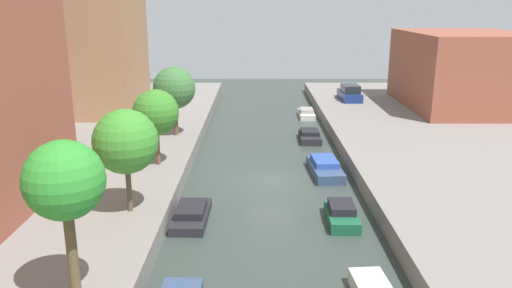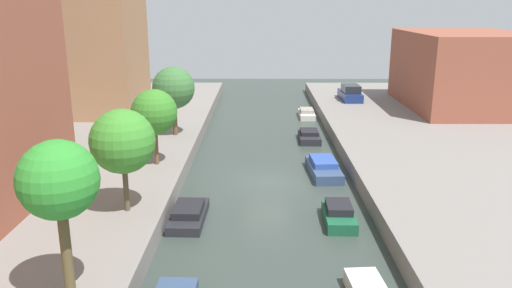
# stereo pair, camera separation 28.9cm
# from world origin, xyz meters

# --- Properties ---
(ground_plane) EXTENTS (84.00, 84.00, 0.00)m
(ground_plane) POSITION_xyz_m (0.00, 0.00, 0.00)
(ground_plane) COLOR #333D38
(quay_left) EXTENTS (20.00, 64.00, 1.00)m
(quay_left) POSITION_xyz_m (-15.00, 0.00, 0.50)
(quay_left) COLOR gray
(quay_left) RESTS_ON ground_plane
(low_block_right) EXTENTS (10.00, 13.81, 6.76)m
(low_block_right) POSITION_xyz_m (18.00, 17.61, 4.38)
(low_block_right) COLOR brown
(low_block_right) RESTS_ON quay_right
(street_tree_0) EXTENTS (2.48, 2.48, 5.33)m
(street_tree_0) POSITION_xyz_m (-6.66, -13.81, 5.03)
(street_tree_0) COLOR brown
(street_tree_0) RESTS_ON quay_left
(street_tree_1) EXTENTS (2.92, 2.92, 4.77)m
(street_tree_1) POSITION_xyz_m (-6.66, -6.60, 4.30)
(street_tree_1) COLOR brown
(street_tree_1) RESTS_ON quay_left
(street_tree_2) EXTENTS (2.68, 2.68, 4.49)m
(street_tree_2) POSITION_xyz_m (-6.66, 0.33, 4.13)
(street_tree_2) COLOR brown
(street_tree_2) RESTS_ON quay_left
(street_tree_3) EXTENTS (3.01, 3.01, 4.95)m
(street_tree_3) POSITION_xyz_m (-6.66, 7.23, 4.42)
(street_tree_3) COLOR brown
(street_tree_3) RESTS_ON quay_left
(parked_car) EXTENTS (1.89, 4.33, 1.53)m
(parked_car) POSITION_xyz_m (8.41, 20.94, 1.63)
(parked_car) COLOR navy
(parked_car) RESTS_ON quay_right
(moored_boat_left_2) EXTENTS (1.67, 3.81, 0.79)m
(moored_boat_left_2) POSITION_xyz_m (-4.01, -5.50, 0.33)
(moored_boat_left_2) COLOR #232328
(moored_boat_left_2) RESTS_ON ground_plane
(moored_boat_right_2) EXTENTS (1.46, 3.06, 0.92)m
(moored_boat_right_2) POSITION_xyz_m (3.29, -5.67, 0.39)
(moored_boat_right_2) COLOR #195638
(moored_boat_right_2) RESTS_ON ground_plane
(moored_boat_right_3) EXTENTS (1.95, 4.36, 0.93)m
(moored_boat_right_3) POSITION_xyz_m (3.42, 1.46, 0.39)
(moored_boat_right_3) COLOR #33476B
(moored_boat_right_3) RESTS_ON ground_plane
(moored_boat_right_4) EXTENTS (1.58, 3.22, 0.81)m
(moored_boat_right_4) POSITION_xyz_m (3.29, 9.29, 0.34)
(moored_boat_right_4) COLOR #232328
(moored_boat_right_4) RESTS_ON ground_plane
(moored_boat_right_5) EXTENTS (1.38, 3.40, 0.81)m
(moored_boat_right_5) POSITION_xyz_m (3.83, 17.54, 0.34)
(moored_boat_right_5) COLOR beige
(moored_boat_right_5) RESTS_ON ground_plane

